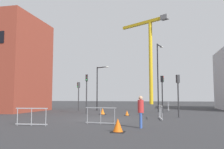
{
  "coord_description": "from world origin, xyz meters",
  "views": [
    {
      "loc": [
        4.57,
        -18.31,
        1.74
      ],
      "look_at": [
        0.0,
        3.31,
        3.8
      ],
      "focal_mm": 38.66,
      "sensor_mm": 36.0,
      "label": 1
    }
  ],
  "objects_px": {
    "traffic_light_crosswalk": "(87,87)",
    "pedestrian_walking": "(141,109)",
    "construction_crane": "(150,48)",
    "traffic_light_corner": "(178,88)",
    "traffic_light_near": "(162,88)",
    "traffic_cone_striped": "(118,126)",
    "streetlamp_tall": "(158,72)",
    "streetlamp_short": "(99,84)",
    "traffic_cone_orange": "(103,112)",
    "traffic_light_verge": "(79,91)",
    "traffic_cone_on_verge": "(127,113)"
  },
  "relations": [
    {
      "from": "traffic_light_verge",
      "to": "traffic_cone_orange",
      "type": "xyz_separation_m",
      "value": [
        4.22,
        -4.67,
        -2.11
      ]
    },
    {
      "from": "streetlamp_short",
      "to": "traffic_cone_orange",
      "type": "xyz_separation_m",
      "value": [
        2.23,
        -6.8,
        -3.17
      ]
    },
    {
      "from": "streetlamp_tall",
      "to": "traffic_light_crosswalk",
      "type": "relative_size",
      "value": 1.98
    },
    {
      "from": "traffic_light_near",
      "to": "traffic_cone_striped",
      "type": "bearing_deg",
      "value": -98.1
    },
    {
      "from": "traffic_cone_on_verge",
      "to": "streetlamp_tall",
      "type": "bearing_deg",
      "value": 66.04
    },
    {
      "from": "traffic_light_crosswalk",
      "to": "pedestrian_walking",
      "type": "xyz_separation_m",
      "value": [
        6.48,
        -10.07,
        -1.67
      ]
    },
    {
      "from": "traffic_light_crosswalk",
      "to": "traffic_light_corner",
      "type": "relative_size",
      "value": 1.11
    },
    {
      "from": "traffic_light_verge",
      "to": "traffic_cone_on_verge",
      "type": "bearing_deg",
      "value": -39.1
    },
    {
      "from": "traffic_light_crosswalk",
      "to": "pedestrian_walking",
      "type": "bearing_deg",
      "value": -57.24
    },
    {
      "from": "streetlamp_short",
      "to": "traffic_cone_orange",
      "type": "relative_size",
      "value": 8.85
    },
    {
      "from": "traffic_light_near",
      "to": "traffic_cone_striped",
      "type": "height_order",
      "value": "traffic_light_near"
    },
    {
      "from": "streetlamp_tall",
      "to": "traffic_light_near",
      "type": "distance_m",
      "value": 2.78
    },
    {
      "from": "traffic_light_corner",
      "to": "traffic_cone_orange",
      "type": "xyz_separation_m",
      "value": [
        -7.18,
        1.88,
        -2.18
      ]
    },
    {
      "from": "streetlamp_tall",
      "to": "traffic_light_verge",
      "type": "xyz_separation_m",
      "value": [
        -9.63,
        -0.87,
        -2.3
      ]
    },
    {
      "from": "streetlamp_tall",
      "to": "traffic_cone_on_verge",
      "type": "bearing_deg",
      "value": -113.96
    },
    {
      "from": "construction_crane",
      "to": "streetlamp_short",
      "type": "height_order",
      "value": "construction_crane"
    },
    {
      "from": "streetlamp_short",
      "to": "traffic_light_crosswalk",
      "type": "distance_m",
      "value": 6.41
    },
    {
      "from": "construction_crane",
      "to": "traffic_light_corner",
      "type": "relative_size",
      "value": 5.77
    },
    {
      "from": "streetlamp_tall",
      "to": "streetlamp_short",
      "type": "height_order",
      "value": "streetlamp_tall"
    },
    {
      "from": "traffic_light_corner",
      "to": "traffic_cone_on_verge",
      "type": "height_order",
      "value": "traffic_light_corner"
    },
    {
      "from": "traffic_light_verge",
      "to": "traffic_cone_on_verge",
      "type": "relative_size",
      "value": 7.43
    },
    {
      "from": "construction_crane",
      "to": "traffic_light_near",
      "type": "distance_m",
      "value": 34.19
    },
    {
      "from": "construction_crane",
      "to": "streetlamp_tall",
      "type": "relative_size",
      "value": 2.61
    },
    {
      "from": "construction_crane",
      "to": "traffic_cone_on_verge",
      "type": "distance_m",
      "value": 39.14
    },
    {
      "from": "pedestrian_walking",
      "to": "traffic_cone_striped",
      "type": "height_order",
      "value": "pedestrian_walking"
    },
    {
      "from": "traffic_light_verge",
      "to": "traffic_cone_on_verge",
      "type": "distance_m",
      "value": 9.02
    },
    {
      "from": "streetlamp_short",
      "to": "traffic_light_corner",
      "type": "distance_m",
      "value": 12.84
    },
    {
      "from": "traffic_cone_orange",
      "to": "traffic_light_near",
      "type": "bearing_deg",
      "value": 32.03
    },
    {
      "from": "traffic_light_near",
      "to": "traffic_light_verge",
      "type": "bearing_deg",
      "value": 174.21
    },
    {
      "from": "traffic_light_crosswalk",
      "to": "traffic_cone_striped",
      "type": "relative_size",
      "value": 5.97
    },
    {
      "from": "construction_crane",
      "to": "traffic_cone_orange",
      "type": "relative_size",
      "value": 33.02
    },
    {
      "from": "traffic_light_corner",
      "to": "traffic_cone_striped",
      "type": "xyz_separation_m",
      "value": [
        -3.5,
        -9.6,
        -2.15
      ]
    },
    {
      "from": "traffic_light_crosswalk",
      "to": "traffic_cone_on_verge",
      "type": "xyz_separation_m",
      "value": [
        4.4,
        -1.3,
        -2.51
      ]
    },
    {
      "from": "streetlamp_tall",
      "to": "traffic_light_crosswalk",
      "type": "height_order",
      "value": "streetlamp_tall"
    },
    {
      "from": "traffic_light_near",
      "to": "pedestrian_walking",
      "type": "relative_size",
      "value": 2.26
    },
    {
      "from": "pedestrian_walking",
      "to": "construction_crane",
      "type": "bearing_deg",
      "value": 92.14
    },
    {
      "from": "traffic_light_crosswalk",
      "to": "traffic_cone_orange",
      "type": "bearing_deg",
      "value": -13.94
    },
    {
      "from": "traffic_light_crosswalk",
      "to": "traffic_cone_on_verge",
      "type": "distance_m",
      "value": 5.23
    },
    {
      "from": "traffic_light_near",
      "to": "traffic_cone_striped",
      "type": "distance_m",
      "value": 15.46
    },
    {
      "from": "traffic_light_near",
      "to": "traffic_light_crosswalk",
      "type": "height_order",
      "value": "same"
    },
    {
      "from": "traffic_cone_striped",
      "to": "traffic_cone_orange",
      "type": "relative_size",
      "value": 1.07
    },
    {
      "from": "traffic_light_near",
      "to": "traffic_light_crosswalk",
      "type": "bearing_deg",
      "value": -157.35
    },
    {
      "from": "construction_crane",
      "to": "traffic_cone_striped",
      "type": "distance_m",
      "value": 49.23
    },
    {
      "from": "traffic_light_verge",
      "to": "construction_crane",
      "type": "bearing_deg",
      "value": 77.06
    },
    {
      "from": "traffic_light_near",
      "to": "construction_crane",
      "type": "bearing_deg",
      "value": 95.1
    },
    {
      "from": "traffic_light_near",
      "to": "traffic_light_corner",
      "type": "distance_m",
      "value": 5.69
    },
    {
      "from": "streetlamp_tall",
      "to": "traffic_cone_on_verge",
      "type": "xyz_separation_m",
      "value": [
        -2.84,
        -6.39,
        -4.5
      ]
    },
    {
      "from": "construction_crane",
      "to": "traffic_light_crosswalk",
      "type": "relative_size",
      "value": 5.19
    },
    {
      "from": "traffic_light_near",
      "to": "streetlamp_tall",
      "type": "bearing_deg",
      "value": 102.51
    },
    {
      "from": "traffic_light_corner",
      "to": "traffic_light_verge",
      "type": "distance_m",
      "value": 13.14
    }
  ]
}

